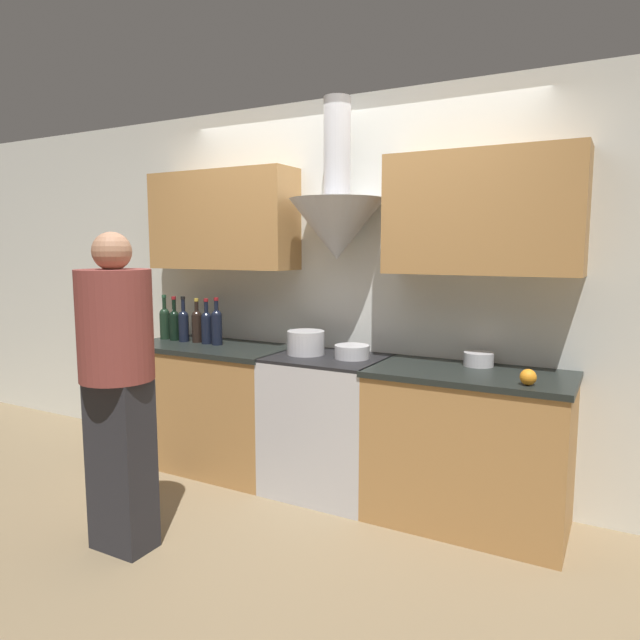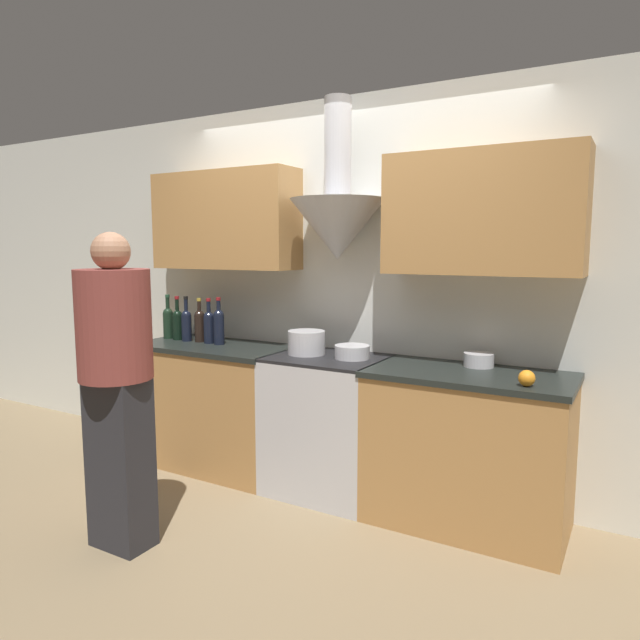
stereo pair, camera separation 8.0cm
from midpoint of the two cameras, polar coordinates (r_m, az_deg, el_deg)
name	(u,v)px [view 2 (the right image)]	position (r m, az deg, el deg)	size (l,w,h in m)	color
ground_plane	(301,510)	(3.70, -1.24, -18.46)	(12.00, 12.00, 0.00)	#847051
wall_back	(346,268)	(3.87, 3.23, 5.22)	(8.40, 0.62, 2.60)	silver
counter_left	(216,405)	(4.31, -9.82, -8.35)	(1.18, 0.62, 0.90)	#B27F47
counter_right	(467,449)	(3.48, 15.17, -12.31)	(1.14, 0.62, 0.90)	#B27F47
stove_range	(328,424)	(3.80, 1.39, -10.32)	(0.73, 0.60, 0.90)	silver
wine_bottle_0	(168,321)	(4.55, -14.46, -0.09)	(0.08, 0.08, 0.34)	black
wine_bottle_1	(178,323)	(4.47, -13.56, -0.27)	(0.08, 0.08, 0.33)	black
wine_bottle_2	(186,323)	(4.39, -12.70, -0.34)	(0.08, 0.08, 0.34)	black
wine_bottle_3	(200,324)	(4.34, -11.44, -0.39)	(0.08, 0.08, 0.33)	black
wine_bottle_4	(209,325)	(4.26, -10.51, -0.52)	(0.08, 0.08, 0.33)	black
wine_bottle_5	(219,325)	(4.19, -9.54, -0.49)	(0.08, 0.08, 0.34)	black
stock_pot	(306,343)	(3.76, -0.75, -2.27)	(0.25, 0.25, 0.16)	silver
mixing_bowl	(352,352)	(3.63, 3.87, -3.20)	(0.22, 0.22, 0.08)	silver
orange_fruit	(527,378)	(3.10, 20.68, -5.47)	(0.08, 0.08, 0.08)	orange
saucepan	(479,360)	(3.52, 16.23, -3.84)	(0.18, 0.18, 0.08)	silver
person_foreground_left	(117,379)	(3.17, -19.00, -5.56)	(0.38, 0.38, 1.69)	#28282D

